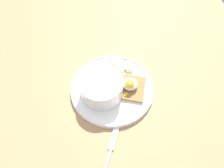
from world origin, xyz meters
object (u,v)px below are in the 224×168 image
at_px(banana_slice_back, 116,73).
at_px(knife, 110,151).
at_px(banana_slice_front, 129,68).
at_px(oatmeal_bowl, 102,87).
at_px(toast_slice, 130,87).
at_px(poached_egg, 130,84).
at_px(banana_slice_right, 116,61).
at_px(banana_slice_left, 120,68).

height_order(banana_slice_back, knife, banana_slice_back).
bearing_deg(banana_slice_front, oatmeal_bowl, -141.56).
relative_size(toast_slice, banana_slice_front, 3.85).
bearing_deg(oatmeal_bowl, toast_slice, 2.75).
bearing_deg(knife, banana_slice_back, 78.78).
bearing_deg(poached_egg, banana_slice_back, 118.45).
bearing_deg(banana_slice_right, oatmeal_bowl, -117.39).
bearing_deg(oatmeal_bowl, banana_slice_left, 50.09).
bearing_deg(banana_slice_right, banana_slice_front, -41.58).
relative_size(oatmeal_bowl, poached_egg, 2.31).
bearing_deg(toast_slice, poached_egg, -124.67).
distance_m(banana_slice_front, banana_slice_left, 0.03).
distance_m(banana_slice_back, knife, 0.25).
bearing_deg(knife, banana_slice_right, 79.16).
relative_size(banana_slice_front, banana_slice_back, 0.78).
relative_size(poached_egg, banana_slice_left, 1.41).
xyz_separation_m(oatmeal_bowl, banana_slice_back, (0.05, 0.07, -0.03)).
relative_size(poached_egg, knife, 0.42).
bearing_deg(knife, banana_slice_left, 75.71).
bearing_deg(banana_slice_back, banana_slice_right, 81.09).
bearing_deg(toast_slice, banana_slice_right, 104.48).
xyz_separation_m(banana_slice_front, banana_slice_right, (-0.04, 0.04, 0.00)).
xyz_separation_m(oatmeal_bowl, knife, (0.00, -0.18, -0.04)).
bearing_deg(banana_slice_right, poached_egg, -76.27).
height_order(oatmeal_bowl, banana_slice_left, oatmeal_bowl).
xyz_separation_m(poached_egg, banana_slice_right, (-0.03, 0.12, -0.02)).
height_order(oatmeal_bowl, banana_slice_right, oatmeal_bowl).
bearing_deg(banana_slice_left, toast_slice, -76.91).
height_order(toast_slice, poached_egg, poached_egg).
relative_size(oatmeal_bowl, banana_slice_back, 3.33).
bearing_deg(banana_slice_left, knife, -104.29).
relative_size(banana_slice_left, banana_slice_right, 0.88).
bearing_deg(poached_egg, banana_slice_front, 80.51).
height_order(toast_slice, knife, toast_slice).
bearing_deg(banana_slice_back, oatmeal_bowl, -127.80).
bearing_deg(poached_egg, toast_slice, 55.33).
relative_size(oatmeal_bowl, toast_slice, 1.11).
height_order(banana_slice_front, banana_slice_right, same).
xyz_separation_m(oatmeal_bowl, banana_slice_front, (0.10, 0.08, -0.03)).
height_order(poached_egg, banana_slice_right, poached_egg).
distance_m(oatmeal_bowl, knife, 0.18).
bearing_deg(banana_slice_front, poached_egg, -99.49).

